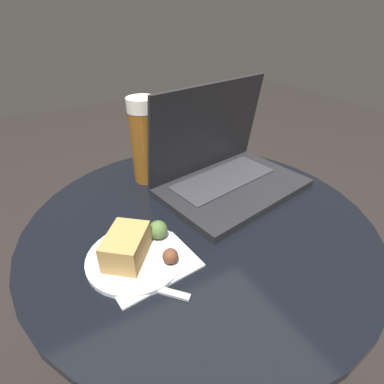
{
  "coord_description": "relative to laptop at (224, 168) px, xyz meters",
  "views": [
    {
      "loc": [
        -0.27,
        -0.43,
        0.95
      ],
      "look_at": [
        -0.01,
        0.01,
        0.63
      ],
      "focal_mm": 28.0,
      "sensor_mm": 36.0,
      "label": 1
    }
  ],
  "objects": [
    {
      "name": "ground_plane",
      "position": [
        -0.13,
        -0.09,
        -0.61
      ],
      "size": [
        6.0,
        6.0,
        0.0
      ],
      "primitive_type": "plane",
      "color": "black"
    },
    {
      "name": "laptop",
      "position": [
        0.0,
        0.0,
        0.0
      ],
      "size": [
        0.38,
        0.29,
        0.24
      ],
      "color": "#232326",
      "rests_on": "table"
    },
    {
      "name": "snack_plate",
      "position": [
        -0.29,
        -0.13,
        -0.03
      ],
      "size": [
        0.18,
        0.18,
        0.06
      ],
      "color": "silver",
      "rests_on": "table"
    },
    {
      "name": "napkin",
      "position": [
        -0.27,
        -0.16,
        -0.05
      ],
      "size": [
        0.17,
        0.12,
        0.0
      ],
      "color": "white",
      "rests_on": "table"
    },
    {
      "name": "fork",
      "position": [
        -0.31,
        -0.18,
        -0.05
      ],
      "size": [
        0.13,
        0.14,
        0.0
      ],
      "color": "#B2B2B7",
      "rests_on": "table"
    },
    {
      "name": "beer_glass",
      "position": [
        -0.15,
        0.13,
        0.06
      ],
      "size": [
        0.07,
        0.07,
        0.21
      ],
      "color": "brown",
      "rests_on": "table"
    },
    {
      "name": "table",
      "position": [
        -0.13,
        -0.09,
        -0.2
      ],
      "size": [
        0.73,
        0.73,
        0.56
      ],
      "color": "#515156",
      "rests_on": "ground_plane"
    }
  ]
}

